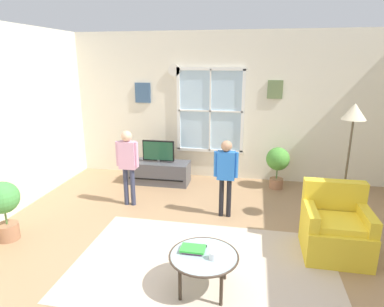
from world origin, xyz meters
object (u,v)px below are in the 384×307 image
at_px(armchair, 335,229).
at_px(person_blue_shirt, 226,170).
at_px(tv_stand, 159,172).
at_px(television, 158,151).
at_px(coffee_table, 204,257).
at_px(remote_near_books, 202,249).
at_px(potted_plant_corner, 4,204).
at_px(cup, 213,256).
at_px(potted_plant_by_window, 278,162).
at_px(floor_lamp, 353,125).
at_px(person_pink_shirt, 128,159).
at_px(book_stack, 193,249).

xyz_separation_m(armchair, person_blue_shirt, (-1.43, 0.76, 0.43)).
bearing_deg(armchair, tv_stand, 145.32).
bearing_deg(television, coffee_table, -65.53).
height_order(remote_near_books, potted_plant_corner, potted_plant_corner).
xyz_separation_m(cup, potted_plant_corner, (-2.86, 0.57, 0.06)).
xyz_separation_m(remote_near_books, potted_plant_corner, (-2.72, 0.41, 0.09)).
xyz_separation_m(television, potted_plant_by_window, (2.26, 0.15, -0.14)).
bearing_deg(potted_plant_corner, potted_plant_by_window, 35.17).
height_order(tv_stand, potted_plant_corner, potted_plant_corner).
relative_size(remote_near_books, potted_plant_by_window, 0.18).
height_order(coffee_table, potted_plant_by_window, potted_plant_by_window).
xyz_separation_m(armchair, floor_lamp, (0.25, 0.76, 1.18)).
xyz_separation_m(television, remote_near_books, (1.31, -2.85, -0.24)).
bearing_deg(potted_plant_by_window, tv_stand, -176.34).
bearing_deg(tv_stand, floor_lamp, -21.26).
bearing_deg(armchair, coffee_table, -146.63).
distance_m(tv_stand, coffee_table, 3.25).
relative_size(cup, person_pink_shirt, 0.07).
bearing_deg(potted_plant_corner, television, 59.98).
distance_m(tv_stand, floor_lamp, 3.56).
bearing_deg(book_stack, armchair, 30.01).
bearing_deg(person_pink_shirt, television, 79.82).
height_order(tv_stand, potted_plant_by_window, potted_plant_by_window).
height_order(television, person_blue_shirt, person_blue_shirt).
height_order(cup, potted_plant_by_window, potted_plant_by_window).
height_order(coffee_table, cup, cup).
bearing_deg(book_stack, remote_near_books, 29.04).
bearing_deg(person_blue_shirt, armchair, -27.85).
xyz_separation_m(coffee_table, cup, (0.11, -0.05, 0.07)).
bearing_deg(coffee_table, floor_lamp, 44.98).
bearing_deg(person_pink_shirt, person_blue_shirt, -4.52).
xyz_separation_m(armchair, coffee_table, (-1.50, -0.99, 0.06)).
relative_size(person_pink_shirt, potted_plant_by_window, 1.60).
distance_m(armchair, cup, 1.74).
bearing_deg(person_pink_shirt, coffee_table, -50.61).
bearing_deg(remote_near_books, potted_plant_corner, 171.41).
xyz_separation_m(person_blue_shirt, potted_plant_by_window, (0.85, 1.35, -0.24)).
xyz_separation_m(armchair, potted_plant_corner, (-4.25, -0.47, 0.19)).
bearing_deg(coffee_table, armchair, 33.37).
xyz_separation_m(book_stack, potted_plant_corner, (-2.63, 0.46, 0.08)).
relative_size(television, potted_plant_by_window, 0.78).
relative_size(tv_stand, television, 1.91).
bearing_deg(remote_near_books, floor_lamp, 42.78).
relative_size(remote_near_books, person_blue_shirt, 0.12).
height_order(coffee_table, remote_near_books, remote_near_books).
bearing_deg(cup, potted_plant_by_window, 75.56).
distance_m(cup, person_blue_shirt, 1.82).
distance_m(coffee_table, floor_lamp, 2.72).
height_order(television, armchair, armchair).
xyz_separation_m(cup, remote_near_books, (-0.14, 0.16, -0.03)).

